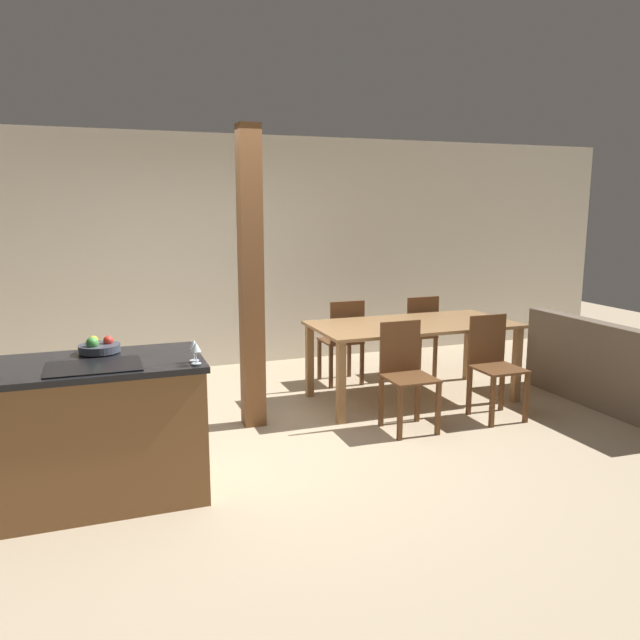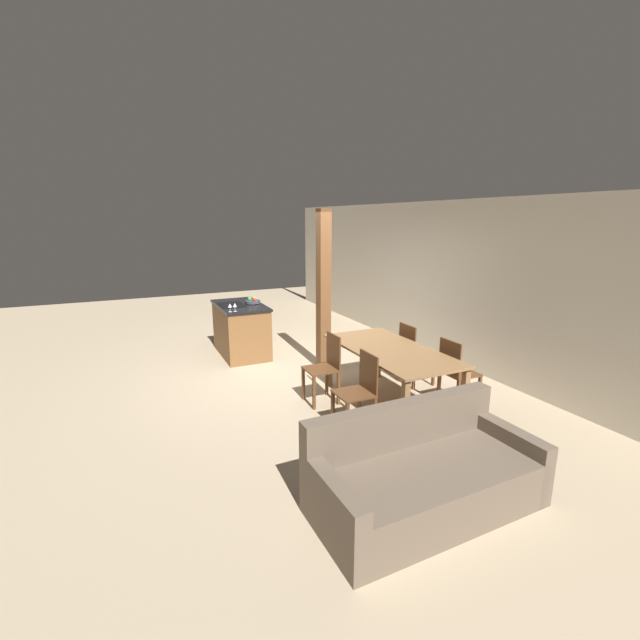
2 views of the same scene
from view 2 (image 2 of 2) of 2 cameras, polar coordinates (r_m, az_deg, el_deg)
ground_plane at (r=7.00m, az=-3.59°, el=-6.71°), size 16.00×16.00×0.00m
wall_back at (r=8.00m, az=14.34°, el=5.42°), size 11.20×0.08×2.70m
kitchen_island at (r=7.80m, az=-10.49°, el=-1.24°), size 1.34×0.78×0.93m
fruit_bowl at (r=7.71m, az=-8.97°, el=2.50°), size 0.27×0.27×0.11m
wine_glass_near at (r=7.03m, az=-11.93°, el=1.86°), size 0.07×0.07×0.14m
wine_glass_middle at (r=7.05m, az=-11.29°, el=1.92°), size 0.07×0.07×0.14m
dining_table at (r=5.62m, az=9.33°, el=-4.69°), size 1.98×0.97×0.77m
dining_chair_near_left at (r=5.70m, az=0.75°, el=-6.22°), size 0.40×0.40×0.92m
dining_chair_near_right at (r=4.97m, az=5.26°, el=-9.31°), size 0.40×0.40×0.92m
dining_chair_far_left at (r=6.42m, az=12.32°, el=-4.27°), size 0.40×0.40×0.92m
dining_chair_far_right at (r=5.78m, az=17.66°, el=-6.60°), size 0.40×0.40×0.92m
couch at (r=3.96m, az=13.70°, el=-19.65°), size 0.93×1.97×0.82m
timber_post at (r=6.79m, az=0.47°, el=3.83°), size 0.18×0.18×2.55m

